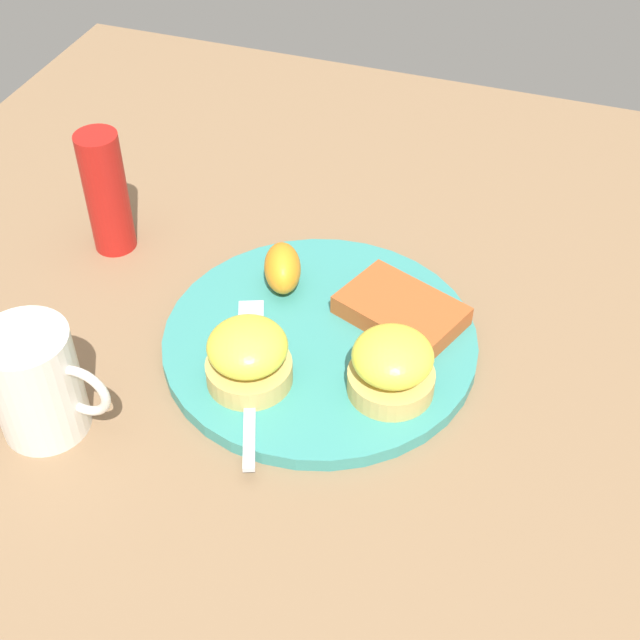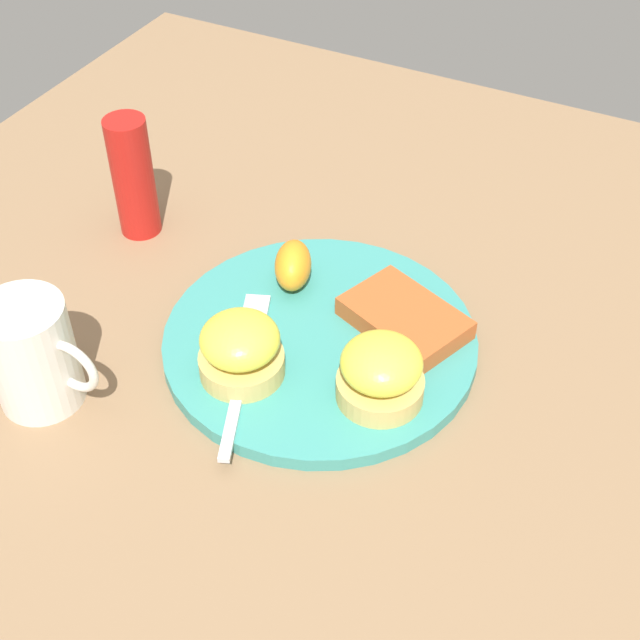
{
  "view_description": "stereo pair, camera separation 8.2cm",
  "coord_description": "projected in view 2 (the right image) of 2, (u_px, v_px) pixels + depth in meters",
  "views": [
    {
      "loc": [
        0.2,
        -0.57,
        0.59
      ],
      "look_at": [
        0.0,
        0.0,
        0.03
      ],
      "focal_mm": 50.0,
      "sensor_mm": 36.0,
      "label": 1
    },
    {
      "loc": [
        0.27,
        -0.53,
        0.59
      ],
      "look_at": [
        0.0,
        0.0,
        0.03
      ],
      "focal_mm": 50.0,
      "sensor_mm": 36.0,
      "label": 2
    }
  ],
  "objects": [
    {
      "name": "fork",
      "position": [
        245.0,
        360.0,
        0.81
      ],
      "size": [
        0.09,
        0.2,
        0.0
      ],
      "color": "silver",
      "rests_on": "plate"
    },
    {
      "name": "ground_plane",
      "position": [
        320.0,
        346.0,
        0.84
      ],
      "size": [
        1.1,
        1.1,
        0.0
      ],
      "primitive_type": "plane",
      "color": "#846647"
    },
    {
      "name": "sandwich_benedict_left",
      "position": [
        241.0,
        349.0,
        0.78
      ],
      "size": [
        0.08,
        0.08,
        0.06
      ],
      "color": "tan",
      "rests_on": "plate"
    },
    {
      "name": "plate",
      "position": [
        320.0,
        341.0,
        0.84
      ],
      "size": [
        0.3,
        0.3,
        0.01
      ],
      "primitive_type": "cylinder",
      "color": "teal",
      "rests_on": "ground_plane"
    },
    {
      "name": "condiment_bottle",
      "position": [
        133.0,
        177.0,
        0.93
      ],
      "size": [
        0.04,
        0.04,
        0.14
      ],
      "primitive_type": "cylinder",
      "color": "#B21914",
      "rests_on": "ground_plane"
    },
    {
      "name": "sandwich_benedict_right",
      "position": [
        381.0,
        373.0,
        0.76
      ],
      "size": [
        0.08,
        0.08,
        0.06
      ],
      "color": "tan",
      "rests_on": "plate"
    },
    {
      "name": "hashbrown_patty",
      "position": [
        405.0,
        318.0,
        0.84
      ],
      "size": [
        0.13,
        0.11,
        0.02
      ],
      "primitive_type": "cube",
      "rotation": [
        0.0,
        0.0,
        -0.37
      ],
      "color": "#AB4F23",
      "rests_on": "plate"
    },
    {
      "name": "orange_wedge",
      "position": [
        293.0,
        265.0,
        0.88
      ],
      "size": [
        0.06,
        0.07,
        0.04
      ],
      "primitive_type": "ellipsoid",
      "rotation": [
        0.0,
        0.0,
        1.97
      ],
      "color": "orange",
      "rests_on": "plate"
    },
    {
      "name": "cup",
      "position": [
        33.0,
        355.0,
        0.76
      ],
      "size": [
        0.11,
        0.08,
        0.1
      ],
      "color": "silver",
      "rests_on": "ground_plane"
    }
  ]
}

